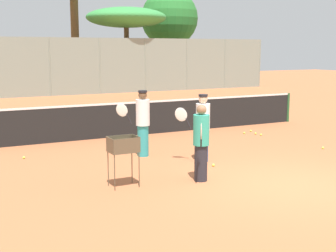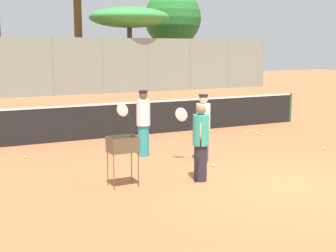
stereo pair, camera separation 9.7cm
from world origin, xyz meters
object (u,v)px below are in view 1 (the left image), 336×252
(player_red_cap, at_px, (201,142))
(ball_cart, at_px, (123,148))
(player_yellow_shirt, at_px, (142,122))
(player_white_outfit, at_px, (202,127))
(tennis_net, at_px, (153,117))

(player_red_cap, relative_size, ball_cart, 1.58)
(player_yellow_shirt, bearing_deg, player_white_outfit, 162.08)
(player_red_cap, bearing_deg, player_white_outfit, 179.12)
(player_white_outfit, bearing_deg, player_red_cap, 83.68)
(tennis_net, height_order, ball_cart, tennis_net)
(player_yellow_shirt, bearing_deg, ball_cart, 88.87)
(player_white_outfit, xyz_separation_m, player_red_cap, (-0.91, -1.44, -0.03))
(ball_cart, bearing_deg, player_white_outfit, 23.61)
(tennis_net, xyz_separation_m, ball_cart, (-3.00, -5.00, 0.21))
(player_red_cap, height_order, player_yellow_shirt, player_yellow_shirt)
(tennis_net, xyz_separation_m, player_red_cap, (-1.44, -5.36, 0.26))
(player_white_outfit, xyz_separation_m, player_yellow_shirt, (-1.04, 1.19, 0.02))
(player_red_cap, xyz_separation_m, player_yellow_shirt, (-0.13, 2.63, 0.05))
(player_red_cap, xyz_separation_m, ball_cart, (-1.56, 0.36, -0.05))
(tennis_net, bearing_deg, ball_cart, -120.97)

